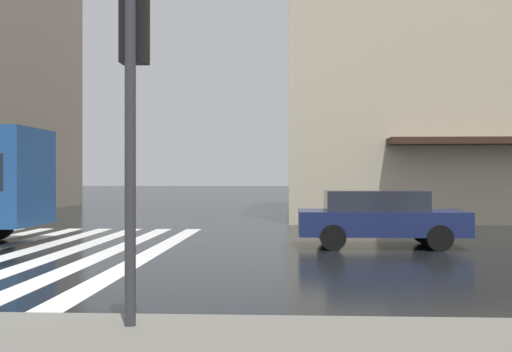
% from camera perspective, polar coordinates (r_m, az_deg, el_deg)
% --- Properties ---
extents(ground_plane, '(220.00, 220.00, 0.00)m').
position_cam_1_polar(ground_plane, '(11.09, -17.90, -9.16)').
color(ground_plane, black).
extents(zebra_crossing, '(13.00, 6.50, 0.01)m').
position_cam_1_polar(zebra_crossing, '(15.60, -20.39, -6.50)').
color(zebra_crossing, silver).
rests_on(zebra_crossing, ground_plane).
extents(traffic_signal_post, '(0.44, 0.30, 3.70)m').
position_cam_1_polar(traffic_signal_post, '(7.05, -11.15, 8.60)').
color(traffic_signal_post, '#333338').
rests_on(traffic_signal_post, sidewalk_pavement).
extents(car_navy, '(1.85, 4.10, 1.41)m').
position_cam_1_polar(car_navy, '(15.92, 11.16, -3.66)').
color(car_navy, navy).
rests_on(car_navy, ground_plane).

